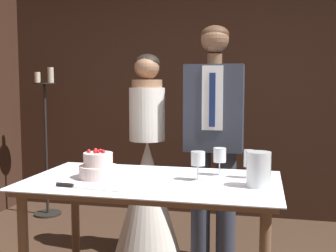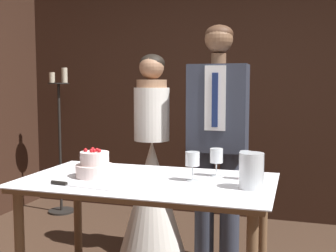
# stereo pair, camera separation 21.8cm
# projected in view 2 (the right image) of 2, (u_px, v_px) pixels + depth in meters

# --- Properties ---
(wall_back) EXTENTS (4.92, 0.12, 2.83)m
(wall_back) POSITION_uv_depth(u_px,v_px,m) (237.00, 80.00, 4.32)
(wall_back) COLOR #382116
(wall_back) RESTS_ON ground_plane
(cake_table) EXTENTS (1.47, 0.84, 0.81)m
(cake_table) POSITION_uv_depth(u_px,v_px,m) (147.00, 195.00, 2.47)
(cake_table) COLOR brown
(cake_table) RESTS_ON ground_plane
(tiered_cake) EXTENTS (0.23, 0.23, 0.17)m
(tiered_cake) POSITION_uv_depth(u_px,v_px,m) (95.00, 166.00, 2.53)
(tiered_cake) COLOR beige
(tiered_cake) RESTS_ON cake_table
(cake_knife) EXTENTS (0.38, 0.06, 0.02)m
(cake_knife) POSITION_uv_depth(u_px,v_px,m) (69.00, 185.00, 2.30)
(cake_knife) COLOR silver
(cake_knife) RESTS_ON cake_table
(wine_glass_near) EXTENTS (0.07, 0.07, 0.17)m
(wine_glass_near) POSITION_uv_depth(u_px,v_px,m) (245.00, 161.00, 2.45)
(wine_glass_near) COLOR silver
(wine_glass_near) RESTS_ON cake_table
(wine_glass_middle) EXTENTS (0.08, 0.08, 0.17)m
(wine_glass_middle) POSITION_uv_depth(u_px,v_px,m) (216.00, 156.00, 2.54)
(wine_glass_middle) COLOR silver
(wine_glass_middle) RESTS_ON cake_table
(wine_glass_far) EXTENTS (0.08, 0.08, 0.17)m
(wine_glass_far) POSITION_uv_depth(u_px,v_px,m) (192.00, 160.00, 2.42)
(wine_glass_far) COLOR silver
(wine_glass_far) RESTS_ON cake_table
(hurricane_candle) EXTENTS (0.13, 0.13, 0.19)m
(hurricane_candle) POSITION_uv_depth(u_px,v_px,m) (251.00, 172.00, 2.24)
(hurricane_candle) COLOR silver
(hurricane_candle) RESTS_ON cake_table
(bride) EXTENTS (0.54, 0.54, 1.60)m
(bride) POSITION_uv_depth(u_px,v_px,m) (152.00, 183.00, 3.36)
(bride) COLOR white
(bride) RESTS_ON ground_plane
(groom) EXTENTS (0.44, 0.25, 1.80)m
(groom) POSITION_uv_depth(u_px,v_px,m) (218.00, 131.00, 3.16)
(groom) COLOR #333847
(groom) RESTS_ON ground_plane
(candle_stand) EXTENTS (0.28, 0.28, 1.54)m
(candle_stand) POSITION_uv_depth(u_px,v_px,m) (60.00, 147.00, 4.47)
(candle_stand) COLOR black
(candle_stand) RESTS_ON ground_plane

